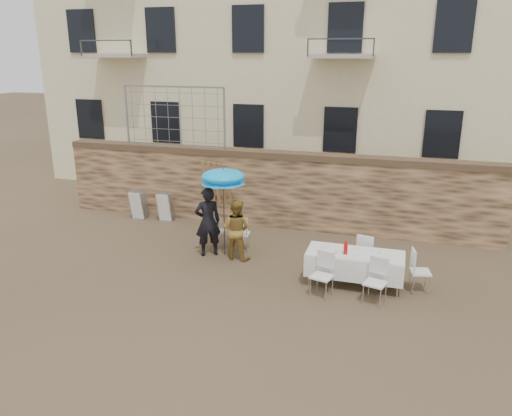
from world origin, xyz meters
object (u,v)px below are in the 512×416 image
(umbrella, at_px, (223,179))
(couple_chair_left, at_px, (216,230))
(table_chair_front_left, at_px, (322,275))
(chair_stack_right, at_px, (167,205))
(couple_chair_right, at_px, (241,233))
(banquet_table, at_px, (355,254))
(soda_bottle, at_px, (346,248))
(chair_stack_left, at_px, (141,203))
(woman_dress, at_px, (236,229))
(table_chair_front_right, at_px, (375,282))
(man_suit, at_px, (208,222))
(table_chair_back, at_px, (367,253))
(table_chair_side, at_px, (421,271))

(umbrella, relative_size, couple_chair_left, 2.21)
(table_chair_front_left, distance_m, chair_stack_right, 6.55)
(couple_chair_right, bearing_deg, banquet_table, 150.12)
(soda_bottle, bearing_deg, banquet_table, 36.87)
(umbrella, xyz_separation_m, chair_stack_left, (-3.57, 2.17, -1.55))
(table_chair_front_left, bearing_deg, woman_dress, 164.75)
(table_chair_front_left, bearing_deg, couple_chair_right, 156.56)
(woman_dress, height_order, table_chair_front_left, woman_dress)
(table_chair_front_right, relative_size, chair_stack_right, 1.04)
(chair_stack_left, bearing_deg, umbrella, -31.26)
(couple_chair_left, bearing_deg, man_suit, 94.92)
(banquet_table, relative_size, table_chair_front_right, 2.19)
(couple_chair_left, distance_m, table_chair_front_right, 4.68)
(table_chair_front_right, xyz_separation_m, chair_stack_right, (-6.51, 3.69, -0.02))
(table_chair_front_left, xyz_separation_m, table_chair_back, (0.80, 1.55, 0.00))
(couple_chair_right, bearing_deg, man_suit, 30.14)
(umbrella, xyz_separation_m, chair_stack_right, (-2.67, 2.17, -1.55))
(woman_dress, xyz_separation_m, chair_stack_left, (-3.92, 2.27, -0.31))
(soda_bottle, height_order, chair_stack_left, soda_bottle)
(soda_bottle, bearing_deg, couple_chair_left, 158.85)
(umbrella, height_order, chair_stack_right, umbrella)
(couple_chair_right, distance_m, table_chair_side, 4.59)
(man_suit, xyz_separation_m, couple_chair_left, (0.00, 0.55, -0.42))
(table_chair_back, relative_size, chair_stack_right, 1.04)
(couple_chair_left, bearing_deg, umbrella, 136.55)
(couple_chair_left, height_order, couple_chair_right, same)
(soda_bottle, bearing_deg, table_chair_back, 67.17)
(table_chair_front_right, bearing_deg, banquet_table, 139.27)
(table_chair_back, bearing_deg, couple_chair_left, 7.84)
(man_suit, distance_m, woman_dress, 0.76)
(soda_bottle, bearing_deg, chair_stack_left, 155.30)
(couple_chair_right, bearing_deg, woman_dress, 87.18)
(couple_chair_right, distance_m, table_chair_back, 3.27)
(woman_dress, distance_m, banquet_table, 3.07)
(banquet_table, distance_m, table_chair_back, 0.86)
(man_suit, distance_m, soda_bottle, 3.64)
(couple_chair_right, bearing_deg, table_chair_front_right, 142.90)
(table_chair_front_left, height_order, table_chair_side, same)
(banquet_table, bearing_deg, table_chair_front_left, -128.66)
(table_chair_front_left, relative_size, table_chair_front_right, 1.00)
(man_suit, distance_m, couple_chair_right, 0.98)
(table_chair_front_left, distance_m, table_chair_front_right, 1.10)
(table_chair_side, distance_m, chair_stack_left, 8.79)
(woman_dress, distance_m, chair_stack_right, 3.79)
(table_chair_side, distance_m, chair_stack_right, 7.94)
(table_chair_front_left, relative_size, chair_stack_left, 1.04)
(woman_dress, relative_size, couple_chair_left, 1.60)
(banquet_table, height_order, table_chair_side, table_chair_side)
(banquet_table, height_order, table_chair_back, table_chair_back)
(couple_chair_left, relative_size, chair_stack_left, 1.04)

